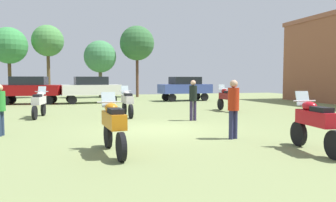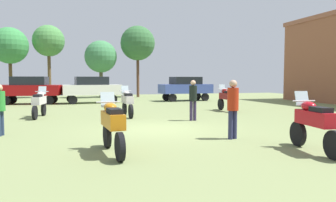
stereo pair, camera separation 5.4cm
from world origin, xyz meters
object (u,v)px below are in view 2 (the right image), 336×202
motorcycle_3 (227,98)px  tree_5 (138,43)px  person_1 (193,97)px  person_2 (233,104)px  tree_3 (10,46)px  motorcycle_2 (314,123)px  car_4 (186,87)px  motorcycle_4 (112,124)px  car_1 (92,88)px  car_2 (30,88)px  motorcycle_1 (39,102)px  person_3 (0,106)px  tree_1 (49,41)px  tree_2 (101,57)px  motorcycle_5 (127,102)px

motorcycle_3 → tree_5: (-2.09, 15.45, 4.63)m
person_1 → person_2: bearing=83.3°
person_2 → tree_3: tree_3 is taller
motorcycle_2 → car_4: car_4 is taller
tree_3 → motorcycle_3: bearing=-49.1°
motorcycle_4 → car_1: size_ratio=0.50×
car_2 → motorcycle_1: bearing=-163.0°
person_3 → tree_1: (0.10, 22.02, 4.48)m
motorcycle_1 → tree_3: tree_3 is taller
motorcycle_2 → tree_5: (0.53, 25.46, 4.63)m
tree_1 → motorcycle_4: bearing=-83.1°
motorcycle_2 → tree_2: (-3.11, 25.50, 3.23)m
person_1 → tree_2: bearing=-84.5°
motorcycle_3 → person_1: bearing=-133.1°
motorcycle_5 → tree_5: (3.78, 16.56, 4.64)m
person_2 → person_3: size_ratio=1.09×
car_4 → tree_1: (-11.21, 7.97, 4.28)m
person_2 → tree_5: bearing=-109.1°
tree_1 → tree_5: bearing=-8.9°
motorcycle_1 → motorcycle_3: bearing=10.3°
car_1 → tree_2: tree_2 is taller
motorcycle_2 → tree_5: size_ratio=0.31×
tree_1 → tree_5: (8.47, -1.33, -0.08)m
motorcycle_3 → car_4: car_4 is taller
motorcycle_1 → tree_3: size_ratio=0.35×
tree_1 → tree_5: 8.58m
car_4 → person_3: bearing=136.1°
person_3 → tree_2: bearing=-175.8°
tree_2 → person_3: bearing=-103.4°
tree_2 → tree_3: (-8.14, 0.52, 0.88)m
motorcycle_2 → car_1: car_1 is taller
person_3 → motorcycle_5: bearing=148.4°
person_2 → tree_1: bearing=-89.6°
motorcycle_4 → car_1: bearing=83.9°
tree_1 → motorcycle_3: bearing=-57.8°
motorcycle_3 → person_3: person_3 is taller
car_4 → motorcycle_3: bearing=170.8°
motorcycle_1 → person_3: (-0.73, -4.92, 0.24)m
motorcycle_3 → tree_3: 21.58m
motorcycle_3 → person_2: (-3.74, -7.85, 0.32)m
motorcycle_4 → person_3: size_ratio=1.33×
motorcycle_4 → person_1: (4.13, 5.33, 0.31)m
motorcycle_5 → car_1: car_1 is taller
tree_2 → motorcycle_2: bearing=-83.0°
person_3 → tree_5: (8.57, 20.69, 4.40)m
motorcycle_3 → car_1: car_1 is taller
motorcycle_2 → motorcycle_4: bearing=174.3°
tree_1 → tree_5: size_ratio=0.98×
motorcycle_4 → tree_5: 25.24m
car_1 → tree_3: (-6.85, 7.59, 3.68)m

